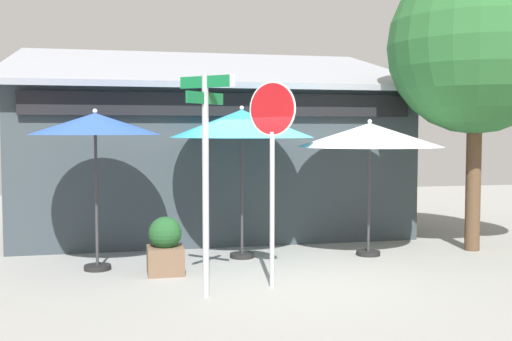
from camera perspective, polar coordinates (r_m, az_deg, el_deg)
name	(u,v)px	position (r m, az deg, el deg)	size (l,w,h in m)	color
ground_plane	(281,278)	(10.05, 2.34, -9.84)	(28.00, 28.00, 0.10)	gray
cafe_building	(209,158)	(14.30, -4.40, 1.17)	(8.72, 5.10, 4.38)	#333D42
street_sign_post	(206,163)	(8.49, -4.66, 0.73)	(0.66, 0.65, 3.07)	#A8AAB2
stop_sign	(272,144)	(9.01, 1.51, 2.50)	(0.55, 0.59, 3.02)	#A8AAB2
patio_umbrella_royal_blue_left	(95,125)	(10.45, -14.61, 4.04)	(2.14, 2.14, 2.66)	black
patio_umbrella_teal_center	(242,124)	(11.10, -1.32, 4.28)	(2.60, 2.60, 2.75)	black
patio_umbrella_ivory_right	(370,136)	(11.51, 10.43, 3.18)	(2.67, 2.67, 2.51)	black
shade_tree	(487,50)	(12.65, 20.54, 10.41)	(3.63, 3.34, 5.58)	brown
sidewalk_planter	(165,247)	(10.09, -8.37, -6.96)	(0.57, 0.57, 0.93)	brown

